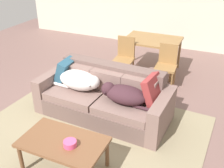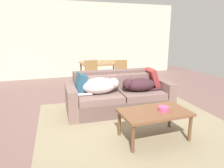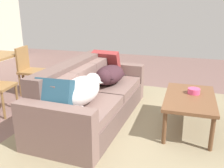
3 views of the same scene
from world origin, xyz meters
TOP-DOWN VIEW (x-y plane):
  - ground_plane at (0.00, 0.00)m, footprint 10.00×10.00m
  - area_rug at (0.25, -0.71)m, footprint 3.51×3.41m
  - couch at (0.26, 0.20)m, footprint 2.21×1.03m
  - dog_on_left_cushion at (-0.15, 0.12)m, footprint 0.87×0.42m
  - dog_on_right_cushion at (0.65, 0.03)m, footprint 0.84×0.43m
  - throw_pillow_by_left_arm at (-0.55, 0.29)m, footprint 0.28×0.42m
  - throw_pillow_by_right_arm at (1.06, 0.21)m, footprint 0.31×0.47m
  - coffee_table at (0.33, -1.14)m, footprint 1.04×0.62m
  - bowl_on_coffee_table at (0.46, -1.19)m, footprint 0.16×0.16m
  - dining_table at (0.46, 2.21)m, footprint 1.19×0.88m
  - dining_chair_near_left at (0.04, 1.62)m, footprint 0.43×0.43m
  - dining_chair_near_right at (0.93, 1.63)m, footprint 0.42×0.42m

SIDE VIEW (x-z plane):
  - ground_plane at x=0.00m, z-range 0.00..0.00m
  - area_rug at x=0.25m, z-range 0.00..0.01m
  - couch at x=0.26m, z-range -0.09..0.72m
  - coffee_table at x=0.33m, z-range 0.18..0.64m
  - dining_chair_near_right at x=0.93m, z-range 0.05..0.90m
  - dining_chair_near_left at x=0.04m, z-range 0.05..0.93m
  - bowl_on_coffee_table at x=0.46m, z-range 0.46..0.53m
  - dog_on_right_cushion at x=0.65m, z-range 0.42..0.70m
  - dog_on_left_cushion at x=-0.15m, z-range 0.43..0.75m
  - throw_pillow_by_left_arm at x=-0.55m, z-range 0.39..0.83m
  - throw_pillow_by_right_arm at x=1.06m, z-range 0.39..0.85m
  - dining_table at x=0.46m, z-range 0.30..1.04m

